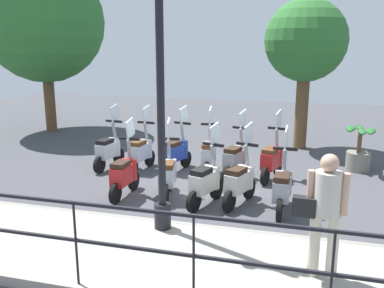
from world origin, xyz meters
The scene contains 19 objects.
ground_plane centered at (0.00, 0.00, 0.00)m, with size 28.00×28.00×0.00m, color #424247.
promenade_walkway centered at (-3.15, 0.00, 0.07)m, with size 2.20×20.00×0.15m.
fence_railing centered at (-4.20, 0.00, 0.90)m, with size 0.04×16.03×1.07m.
lamp_post_near centered at (-2.40, 0.27, 1.99)m, with size 0.26×0.90×4.17m.
pedestrian_with_bag centered at (-3.23, -2.11, 1.08)m, with size 0.34×0.65×1.59m.
tree_large centered at (4.44, 6.73, 3.65)m, with size 3.97×3.97×5.64m.
tree_distant centered at (4.21, -1.66, 3.02)m, with size 2.29×2.29×4.21m.
potted_palm centered at (2.26, -3.08, 0.45)m, with size 1.06×0.66×1.05m.
scooter_near_0 centered at (-0.91, -1.48, 0.48)m, with size 1.23×0.44×1.54m.
scooter_near_1 centered at (-0.73, -0.69, 0.48)m, with size 1.20×0.55×1.54m.
scooter_near_2 centered at (-0.92, -0.07, 0.48)m, with size 1.20×0.55×1.54m.
scooter_near_3 centered at (-0.70, 0.75, 0.48)m, with size 1.22×0.50×1.54m.
scooter_near_4 centered at (-0.89, 1.59, 0.48)m, with size 1.23×0.44×1.54m.
scooter_far_0 centered at (0.96, -1.14, 0.48)m, with size 1.21×0.52×1.54m.
scooter_far_1 centered at (0.81, -0.35, 0.48)m, with size 1.20×0.54×1.54m.
scooter_far_2 centered at (1.05, 0.33, 0.48)m, with size 1.23×0.44×1.54m.
scooter_far_3 centered at (1.02, 1.11, 0.48)m, with size 1.21×0.53×1.54m.
scooter_far_4 centered at (0.85, 1.94, 0.48)m, with size 1.23×0.45×1.54m.
scooter_far_5 centered at (0.80, 2.76, 0.48)m, with size 1.23×0.45×1.54m.
Camera 1 is at (-8.34, -1.85, 3.03)m, focal length 40.00 mm.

